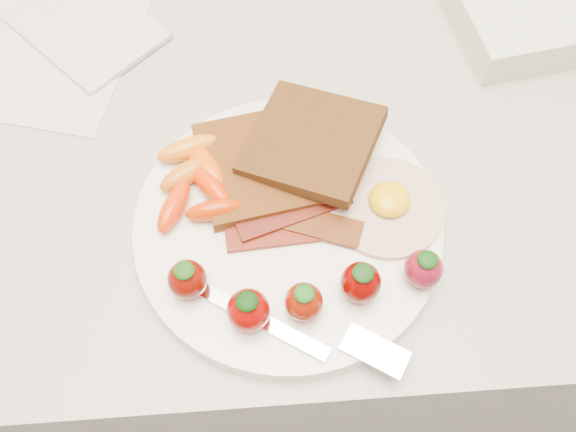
{
  "coord_description": "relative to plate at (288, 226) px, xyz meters",
  "views": [
    {
      "loc": [
        -0.01,
        1.29,
        1.41
      ],
      "look_at": [
        0.01,
        1.55,
        0.93
      ],
      "focal_mm": 40.0,
      "sensor_mm": 36.0,
      "label": 1
    }
  ],
  "objects": [
    {
      "name": "fork",
      "position": [
        0.01,
        -0.1,
        0.01
      ],
      "size": [
        0.17,
        0.1,
        0.0
      ],
      "color": "white",
      "rests_on": "plate"
    },
    {
      "name": "counter",
      "position": [
        -0.01,
        0.15,
        -0.46
      ],
      "size": [
        2.0,
        0.6,
        0.9
      ],
      "primitive_type": "cube",
      "color": "gray",
      "rests_on": "ground"
    },
    {
      "name": "baby_carrots",
      "position": [
        -0.08,
        0.04,
        0.02
      ],
      "size": [
        0.08,
        0.11,
        0.02
      ],
      "color": "#C46115",
      "rests_on": "plate"
    },
    {
      "name": "toast_upper",
      "position": [
        0.03,
        0.07,
        0.03
      ],
      "size": [
        0.14,
        0.14,
        0.03
      ],
      "primitive_type": "cube",
      "rotation": [
        0.0,
        -0.1,
        -0.46
      ],
      "color": "black",
      "rests_on": "toast_lower"
    },
    {
      "name": "paper_sheet",
      "position": [
        -0.23,
        0.24,
        -0.01
      ],
      "size": [
        0.22,
        0.26,
        0.0
      ],
      "primitive_type": "cube",
      "rotation": [
        0.0,
        0.0,
        -0.27
      ],
      "color": "beige",
      "rests_on": "counter"
    },
    {
      "name": "fried_egg",
      "position": [
        0.09,
        0.01,
        0.01
      ],
      "size": [
        0.1,
        0.1,
        0.02
      ],
      "color": "silver",
      "rests_on": "plate"
    },
    {
      "name": "notepad",
      "position": [
        -0.2,
        0.26,
        -0.0
      ],
      "size": [
        0.19,
        0.19,
        0.01
      ],
      "primitive_type": "cube",
      "rotation": [
        0.0,
        0.0,
        0.75
      ],
      "color": "beige",
      "rests_on": "paper_sheet"
    },
    {
      "name": "strawberries",
      "position": [
        0.01,
        -0.07,
        0.03
      ],
      "size": [
        0.22,
        0.06,
        0.04
      ],
      "color": "#580801",
      "rests_on": "plate"
    },
    {
      "name": "bacon_strips",
      "position": [
        0.01,
        -0.0,
        0.01
      ],
      "size": [
        0.12,
        0.07,
        0.01
      ],
      "color": "#50200F",
      "rests_on": "plate"
    },
    {
      "name": "toast_lower",
      "position": [
        -0.02,
        0.06,
        0.02
      ],
      "size": [
        0.13,
        0.13,
        0.01
      ],
      "primitive_type": "cube",
      "rotation": [
        0.0,
        0.0,
        0.17
      ],
      "color": "black",
      "rests_on": "plate"
    },
    {
      "name": "plate",
      "position": [
        0.0,
        0.0,
        0.0
      ],
      "size": [
        0.27,
        0.27,
        0.02
      ],
      "primitive_type": "cylinder",
      "color": "white",
      "rests_on": "counter"
    }
  ]
}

